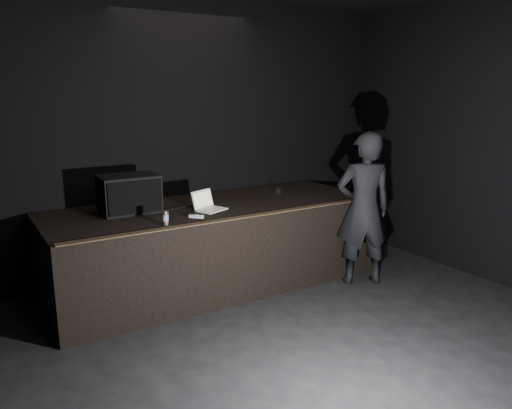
{
  "coord_description": "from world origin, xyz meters",
  "views": [
    {
      "loc": [
        -2.66,
        -2.56,
        2.37
      ],
      "look_at": [
        0.34,
        2.3,
        1.05
      ],
      "focal_mm": 35.0,
      "sensor_mm": 36.0,
      "label": 1
    }
  ],
  "objects_px": {
    "stage_riser": "(215,244)",
    "beer_can": "(166,218)",
    "laptop": "(208,205)",
    "person": "(364,209)",
    "stage_monitor": "(129,194)"
  },
  "relations": [
    {
      "from": "laptop",
      "to": "beer_can",
      "type": "height_order",
      "value": "laptop"
    },
    {
      "from": "stage_riser",
      "to": "beer_can",
      "type": "bearing_deg",
      "value": -146.19
    },
    {
      "from": "stage_riser",
      "to": "beer_can",
      "type": "distance_m",
      "value": 1.17
    },
    {
      "from": "stage_riser",
      "to": "stage_monitor",
      "type": "bearing_deg",
      "value": 170.08
    },
    {
      "from": "stage_riser",
      "to": "person",
      "type": "relative_size",
      "value": 2.12
    },
    {
      "from": "beer_can",
      "to": "stage_riser",
      "type": "bearing_deg",
      "value": 33.81
    },
    {
      "from": "stage_riser",
      "to": "beer_can",
      "type": "xyz_separation_m",
      "value": [
        -0.84,
        -0.56,
        0.57
      ]
    },
    {
      "from": "laptop",
      "to": "person",
      "type": "relative_size",
      "value": 0.22
    },
    {
      "from": "beer_can",
      "to": "person",
      "type": "xyz_separation_m",
      "value": [
        2.41,
        -0.39,
        -0.13
      ]
    },
    {
      "from": "stage_riser",
      "to": "stage_monitor",
      "type": "distance_m",
      "value": 1.22
    },
    {
      "from": "stage_riser",
      "to": "person",
      "type": "distance_m",
      "value": 1.88
    },
    {
      "from": "stage_riser",
      "to": "laptop",
      "type": "height_order",
      "value": "laptop"
    },
    {
      "from": "person",
      "to": "beer_can",
      "type": "bearing_deg",
      "value": 15.65
    },
    {
      "from": "person",
      "to": "stage_monitor",
      "type": "bearing_deg",
      "value": 0.97
    },
    {
      "from": "laptop",
      "to": "beer_can",
      "type": "distance_m",
      "value": 0.77
    }
  ]
}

